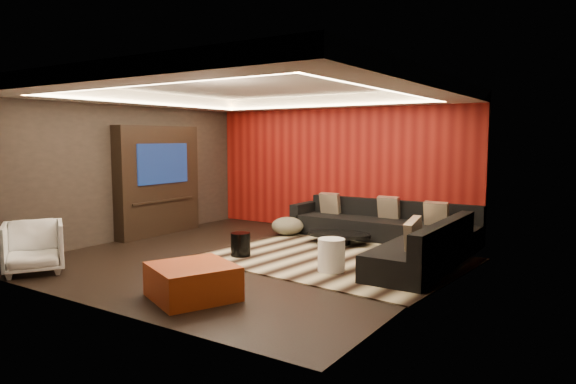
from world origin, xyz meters
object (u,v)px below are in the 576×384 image
Objects in this scene: drum_stool at (241,244)px; armchair at (33,247)px; white_side_table at (331,255)px; coffee_table at (338,238)px; sectional_sofa at (396,235)px; orange_ottoman at (193,281)px.

armchair is (-1.92, -2.42, 0.16)m from drum_stool.
white_side_table reaches higher than drum_stool.
coffee_table is 1.06m from sectional_sofa.
orange_ottoman is (-0.02, -3.79, 0.08)m from coffee_table.
drum_stool is at bearing 179.20° from white_side_table.
white_side_table is 0.14× the size of sectional_sofa.
drum_stool is 0.11× the size of sectional_sofa.
white_side_table is at bearing 67.37° from orange_ottoman.
armchair is at bearing -146.52° from white_side_table.
white_side_table is at bearing -0.80° from drum_stool.
sectional_sofa is (1.04, 0.19, 0.14)m from coffee_table.
sectional_sofa reaches higher than orange_ottoman.
white_side_table is at bearing -96.24° from sectional_sofa.
coffee_table is at bearing 63.15° from drum_stool.
white_side_table is 0.60× the size of armchair.
sectional_sofa is at bearing 45.25° from drum_stool.
white_side_table reaches higher than orange_ottoman.
orange_ottoman is at bearing -104.84° from sectional_sofa.
drum_stool reaches higher than coffee_table.
orange_ottoman is at bearing -90.27° from coffee_table.
armchair is at bearing -128.35° from drum_stool.
coffee_table is 1.50× the size of armchair.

